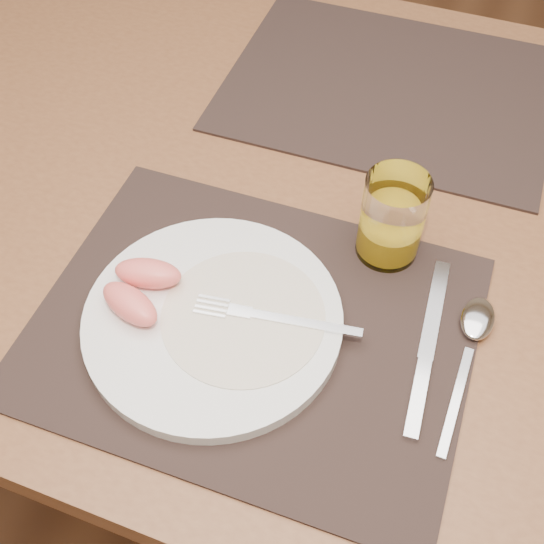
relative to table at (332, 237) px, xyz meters
The scene contains 11 objects.
ground 0.67m from the table, ahead, with size 5.00×5.00×0.00m, color brown.
table is the anchor object (origin of this frame).
placemat_near 0.24m from the table, 95.90° to the right, with size 0.45×0.35×0.00m, color #2E211C.
placemat_far 0.24m from the table, 87.55° to the left, with size 0.45×0.35×0.00m, color #2E211C.
plate 0.26m from the table, 105.11° to the right, with size 0.27×0.27×0.02m, color white.
plate_dressing 0.25m from the table, 98.38° to the right, with size 0.17×0.17×0.00m.
fork 0.24m from the table, 93.62° to the right, with size 0.18×0.04×0.00m.
knife 0.27m from the table, 51.87° to the right, with size 0.03×0.22×0.01m.
spoon 0.26m from the table, 37.13° to the right, with size 0.04×0.19×0.01m.
juice_glass 0.17m from the table, 40.85° to the right, with size 0.07×0.07×0.11m.
grapefruit_wedges 0.30m from the table, 121.12° to the right, with size 0.08×0.09×0.03m.
Camera 1 is at (0.13, -0.58, 1.35)m, focal length 45.00 mm.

